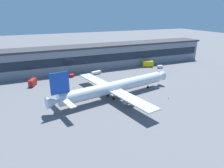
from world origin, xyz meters
name	(u,v)px	position (x,y,z in m)	size (l,w,h in m)	color
ground_plane	(121,95)	(0.00, 0.00, 0.00)	(600.00, 600.00, 0.00)	slate
terminal_building	(88,57)	(0.00, 52.67, 7.92)	(181.94, 17.17, 15.80)	gray
airliner	(114,87)	(-4.26, -0.78, 4.93)	(62.35, 53.88, 16.09)	silver
pushback_tractor	(70,75)	(-15.47, 38.81, 1.05)	(4.46, 5.46, 1.75)	red
baggage_tug	(160,67)	(46.31, 33.41, 1.09)	(4.02, 2.95, 1.85)	white
catering_truck	(148,64)	(40.45, 39.55, 2.29)	(7.65, 4.72, 4.15)	yellow
stair_truck	(33,82)	(-37.34, 30.71, 1.98)	(4.73, 6.45, 3.55)	red
belt_loader	(96,73)	(0.34, 37.04, 1.15)	(6.70, 3.64, 1.95)	white
traffic_cone_0	(168,98)	(17.60, -12.43, 0.32)	(0.51, 0.51, 0.64)	#F2590C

